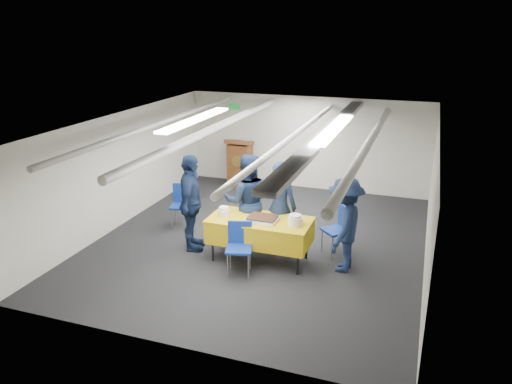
% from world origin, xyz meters
% --- Properties ---
extents(ground, '(7.00, 7.00, 0.00)m').
position_xyz_m(ground, '(0.00, 0.00, 0.00)').
color(ground, black).
rests_on(ground, ground).
extents(room_shell, '(6.00, 7.00, 2.30)m').
position_xyz_m(room_shell, '(0.09, 0.41, 1.81)').
color(room_shell, silver).
rests_on(room_shell, ground).
extents(serving_table, '(1.78, 0.86, 0.77)m').
position_xyz_m(serving_table, '(0.24, -0.77, 0.56)').
color(serving_table, black).
rests_on(serving_table, ground).
extents(sheet_cake, '(0.51, 0.39, 0.09)m').
position_xyz_m(sheet_cake, '(0.31, -0.84, 0.81)').
color(sheet_cake, white).
rests_on(sheet_cake, serving_table).
extents(plate_stack_left, '(0.20, 0.20, 0.16)m').
position_xyz_m(plate_stack_left, '(-0.41, -0.82, 0.85)').
color(plate_stack_left, white).
rests_on(plate_stack_left, serving_table).
extents(plate_stack_right, '(0.24, 0.24, 0.18)m').
position_xyz_m(plate_stack_right, '(0.88, -0.82, 0.86)').
color(plate_stack_right, white).
rests_on(plate_stack_right, serving_table).
extents(podium, '(0.62, 0.53, 1.25)m').
position_xyz_m(podium, '(-1.60, 3.05, 0.61)').
color(podium, brown).
rests_on(podium, ground).
extents(chair_near, '(0.52, 0.52, 0.87)m').
position_xyz_m(chair_near, '(0.06, -1.29, 0.53)').
color(chair_near, gray).
rests_on(chair_near, ground).
extents(chair_right, '(0.59, 0.59, 0.87)m').
position_xyz_m(chair_right, '(1.50, -0.03, 0.53)').
color(chair_right, gray).
rests_on(chair_right, ground).
extents(chair_left, '(0.51, 0.51, 0.87)m').
position_xyz_m(chair_left, '(-1.78, 0.21, 0.53)').
color(chair_left, gray).
rests_on(chair_left, ground).
extents(sailor_a, '(0.63, 0.41, 1.71)m').
position_xyz_m(sailor_a, '(0.46, -0.32, 0.86)').
color(sailor_a, black).
rests_on(sailor_a, ground).
extents(sailor_b, '(1.04, 0.93, 1.78)m').
position_xyz_m(sailor_b, '(-0.16, -0.30, 0.89)').
color(sailor_b, black).
rests_on(sailor_b, ground).
extents(sailor_c, '(0.71, 1.13, 1.79)m').
position_xyz_m(sailor_c, '(-1.08, -0.75, 0.90)').
color(sailor_c, black).
rests_on(sailor_c, ground).
extents(sailor_d, '(0.69, 1.10, 1.62)m').
position_xyz_m(sailor_d, '(1.68, -0.64, 0.81)').
color(sailor_d, black).
rests_on(sailor_d, ground).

